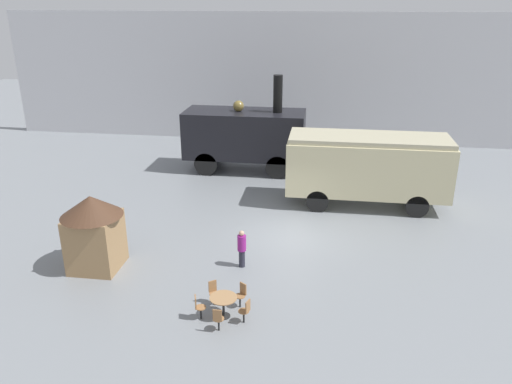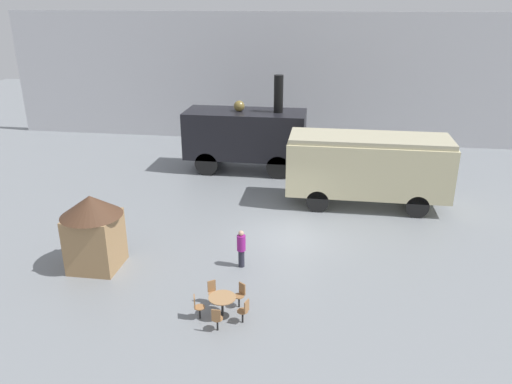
# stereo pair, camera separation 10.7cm
# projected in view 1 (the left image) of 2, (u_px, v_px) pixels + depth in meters

# --- Properties ---
(ground_plane) EXTENTS (80.00, 80.00, 0.00)m
(ground_plane) POSITION_uv_depth(u_px,v_px,m) (288.00, 235.00, 22.20)
(ground_plane) COLOR gray
(backdrop_wall) EXTENTS (44.00, 0.15, 9.00)m
(backdrop_wall) POSITION_uv_depth(u_px,v_px,m) (308.00, 79.00, 35.03)
(backdrop_wall) COLOR silver
(backdrop_wall) RESTS_ON ground_plane
(steam_locomotive) EXTENTS (7.10, 2.82, 5.77)m
(steam_locomotive) POSITION_uv_depth(u_px,v_px,m) (245.00, 134.00, 29.76)
(steam_locomotive) COLOR black
(steam_locomotive) RESTS_ON ground_plane
(passenger_coach_vintage) EXTENTS (7.91, 2.78, 3.59)m
(passenger_coach_vintage) POSITION_uv_depth(u_px,v_px,m) (367.00, 165.00, 24.75)
(passenger_coach_vintage) COLOR beige
(passenger_coach_vintage) RESTS_ON ground_plane
(cafe_table_near) EXTENTS (0.91, 0.91, 0.74)m
(cafe_table_near) POSITION_uv_depth(u_px,v_px,m) (223.00, 301.00, 16.36)
(cafe_table_near) COLOR black
(cafe_table_near) RESTS_ON ground_plane
(cafe_chair_0) EXTENTS (0.39, 0.37, 0.87)m
(cafe_chair_0) POSITION_uv_depth(u_px,v_px,m) (246.00, 310.00, 16.05)
(cafe_chair_0) COLOR black
(cafe_chair_0) RESTS_ON ground_plane
(cafe_chair_1) EXTENTS (0.40, 0.40, 0.87)m
(cafe_chair_1) POSITION_uv_depth(u_px,v_px,m) (241.00, 293.00, 16.94)
(cafe_chair_1) COLOR black
(cafe_chair_1) RESTS_ON ground_plane
(cafe_chair_2) EXTENTS (0.40, 0.40, 0.87)m
(cafe_chair_2) POSITION_uv_depth(u_px,v_px,m) (214.00, 291.00, 17.08)
(cafe_chair_2) COLOR black
(cafe_chair_2) RESTS_ON ground_plane
(cafe_chair_3) EXTENTS (0.39, 0.37, 0.87)m
(cafe_chair_3) POSITION_uv_depth(u_px,v_px,m) (198.00, 306.00, 16.27)
(cafe_chair_3) COLOR black
(cafe_chair_3) RESTS_ON ground_plane
(cafe_chair_4) EXTENTS (0.36, 0.36, 0.87)m
(cafe_chair_4) POSITION_uv_depth(u_px,v_px,m) (218.00, 318.00, 15.64)
(cafe_chair_4) COLOR black
(cafe_chair_4) RESTS_ON ground_plane
(visitor_person) EXTENTS (0.34, 0.34, 1.55)m
(visitor_person) POSITION_uv_depth(u_px,v_px,m) (242.00, 247.00, 19.35)
(visitor_person) COLOR #262633
(visitor_person) RESTS_ON ground_plane
(ticket_kiosk) EXTENTS (2.34, 2.34, 3.00)m
(ticket_kiosk) POSITION_uv_depth(u_px,v_px,m) (94.00, 228.00, 19.01)
(ticket_kiosk) COLOR #99754C
(ticket_kiosk) RESTS_ON ground_plane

